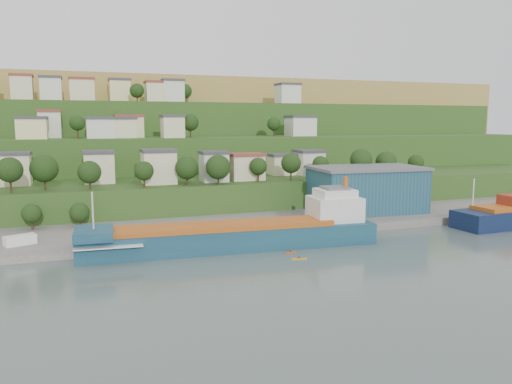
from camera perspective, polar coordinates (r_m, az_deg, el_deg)
name	(u,v)px	position (r m, az deg, el deg)	size (l,w,h in m)	color
ground	(275,258)	(101.61, 2.23, -7.56)	(500.00, 500.00, 0.00)	#415049
quay	(306,225)	(134.39, 5.69, -3.75)	(220.00, 26.00, 4.00)	slate
hillside	(153,175)	(263.43, -11.64, 1.89)	(360.00, 210.76, 96.00)	#284719
cargo_ship_near	(242,236)	(109.18, -1.65, -5.03)	(64.93, 14.23, 16.55)	navy
warehouse	(366,189)	(145.35, 12.51, 0.36)	(32.12, 20.88, 12.80)	navy
caravan	(20,242)	(114.75, -25.35, -5.18)	(6.07, 2.53, 2.83)	white
dinghy	(33,245)	(115.14, -24.15, -5.59)	(3.99, 1.50, 0.80)	silver
kayak_orange	(291,252)	(105.92, 4.00, -6.81)	(2.92, 1.57, 0.74)	#CA4A12
kayak_yellow	(299,258)	(101.11, 4.95, -7.53)	(3.17, 1.27, 0.78)	#C88917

